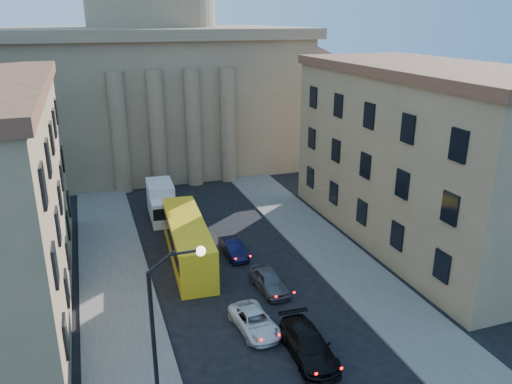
# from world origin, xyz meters

# --- Properties ---
(sidewalk_left) EXTENTS (5.00, 60.00, 0.15)m
(sidewalk_left) POSITION_xyz_m (-8.50, 18.00, 0.07)
(sidewalk_left) COLOR #56544E
(sidewalk_left) RESTS_ON ground
(sidewalk_right) EXTENTS (5.00, 60.00, 0.15)m
(sidewalk_right) POSITION_xyz_m (8.50, 18.00, 0.07)
(sidewalk_right) COLOR #56544E
(sidewalk_right) RESTS_ON ground
(church) EXTENTS (68.02, 28.76, 36.60)m
(church) POSITION_xyz_m (0.00, 55.47, 11.88)
(church) COLOR #7B634B
(church) RESTS_ON ground
(building_right) EXTENTS (11.60, 26.60, 14.70)m
(building_right) POSITION_xyz_m (17.00, 22.00, 7.42)
(building_right) COLOR #A0805E
(building_right) RESTS_ON ground
(street_lamp) EXTENTS (2.62, 0.44, 8.83)m
(street_lamp) POSITION_xyz_m (-6.97, 8.00, 5.29)
(street_lamp) COLOR black
(street_lamp) RESTS_ON ground
(car_left_mid) EXTENTS (2.46, 4.62, 1.24)m
(car_left_mid) POSITION_xyz_m (-0.86, 13.46, 0.62)
(car_left_mid) COLOR silver
(car_left_mid) RESTS_ON ground
(car_right_mid) EXTENTS (2.35, 5.37, 1.54)m
(car_right_mid) POSITION_xyz_m (1.18, 10.08, 0.77)
(car_right_mid) COLOR black
(car_right_mid) RESTS_ON ground
(car_right_far) EXTENTS (2.00, 4.35, 1.44)m
(car_right_far) POSITION_xyz_m (1.65, 17.65, 0.72)
(car_right_far) COLOR #4D4E52
(car_right_far) RESTS_ON ground
(car_right_distant) EXTENTS (1.55, 4.02, 1.30)m
(car_right_distant) POSITION_xyz_m (0.80, 23.59, 0.65)
(car_right_distant) COLOR black
(car_right_distant) RESTS_ON ground
(city_bus) EXTENTS (3.40, 11.81, 3.29)m
(city_bus) POSITION_xyz_m (-2.76, 24.00, 1.77)
(city_bus) COLOR yellow
(city_bus) RESTS_ON ground
(box_truck) EXTENTS (2.59, 6.02, 3.25)m
(box_truck) POSITION_xyz_m (-3.28, 33.68, 1.54)
(box_truck) COLOR silver
(box_truck) RESTS_ON ground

